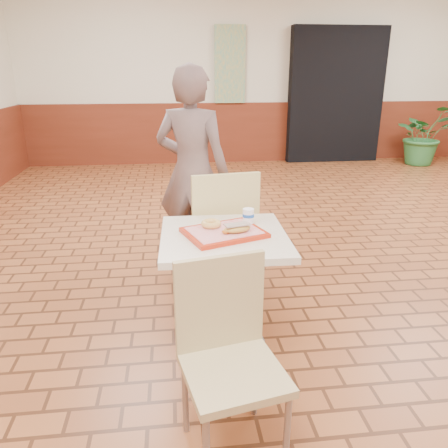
{
  "coord_description": "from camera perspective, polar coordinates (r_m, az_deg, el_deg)",
  "views": [
    {
      "loc": [
        -1.59,
        -2.52,
        1.54
      ],
      "look_at": [
        -1.33,
        -0.37,
        0.76
      ],
      "focal_mm": 35.0,
      "sensor_mm": 36.0,
      "label": 1
    }
  ],
  "objects": [
    {
      "name": "customer",
      "position": [
        3.37,
        -4.15,
        6.77
      ],
      "size": [
        0.68,
        0.57,
        1.58
      ],
      "primitive_type": "imported",
      "rotation": [
        0.0,
        0.0,
        2.75
      ],
      "color": "#715A57",
      "rests_on": "ground"
    },
    {
      "name": "long_john_donut",
      "position": [
        2.28,
        1.64,
        -0.59
      ],
      "size": [
        0.16,
        0.11,
        0.05
      ],
      "rotation": [
        0.0,
        0.0,
        0.23
      ],
      "color": "gold",
      "rests_on": "serving_tray"
    },
    {
      "name": "main_table",
      "position": [
        2.42,
        -0.0,
        -6.49
      ],
      "size": [
        0.67,
        0.67,
        0.7
      ],
      "rotation": [
        0.0,
        0.0,
        -0.03
      ],
      "color": "beige",
      "rests_on": "ground"
    },
    {
      "name": "chair_main_back",
      "position": [
        2.9,
        -0.32,
        -0.92
      ],
      "size": [
        0.49,
        0.49,
        0.94
      ],
      "rotation": [
        0.0,
        0.0,
        3.27
      ],
      "color": "#E2D588",
      "rests_on": "ground"
    },
    {
      "name": "ring_donut",
      "position": [
        2.36,
        -1.69,
        0.04
      ],
      "size": [
        0.14,
        0.14,
        0.03
      ],
      "primitive_type": "torus",
      "rotation": [
        0.0,
        0.0,
        -0.28
      ],
      "color": "#DBA44F",
      "rests_on": "serving_tray"
    },
    {
      "name": "wainscot_band",
      "position": [
        3.16,
        23.89,
        -1.33
      ],
      "size": [
        8.0,
        10.0,
        1.0
      ],
      "color": "#5B2111",
      "rests_on": "ground"
    },
    {
      "name": "chair_main_front",
      "position": [
        1.85,
        0.52,
        -15.93
      ],
      "size": [
        0.45,
        0.45,
        0.83
      ],
      "rotation": [
        0.0,
        0.0,
        0.21
      ],
      "color": "tan",
      "rests_on": "ground"
    },
    {
      "name": "serving_tray",
      "position": [
        2.32,
        -0.0,
        -1.12
      ],
      "size": [
        0.4,
        0.31,
        0.02
      ],
      "rotation": [
        0.0,
        0.0,
        0.34
      ],
      "color": "#B1240D",
      "rests_on": "main_table"
    },
    {
      "name": "corridor_doorway",
      "position": [
        7.92,
        14.36,
        15.88
      ],
      "size": [
        1.6,
        0.22,
        2.2
      ],
      "primitive_type": "cube",
      "color": "black",
      "rests_on": "ground"
    },
    {
      "name": "room_shell",
      "position": [
        2.98,
        26.62,
        16.94
      ],
      "size": [
        8.01,
        10.01,
        3.01
      ],
      "color": "brown",
      "rests_on": "ground"
    },
    {
      "name": "promo_poster",
      "position": [
        7.53,
        0.78,
        20.1
      ],
      "size": [
        0.5,
        0.03,
        1.2
      ],
      "primitive_type": "cube",
      "color": "gray",
      "rests_on": "wainscot_band"
    },
    {
      "name": "potted_plant",
      "position": [
        8.16,
        24.53,
        10.51
      ],
      "size": [
        1.07,
        0.99,
        0.98
      ],
      "primitive_type": "imported",
      "rotation": [
        0.0,
        0.0,
        0.3
      ],
      "color": "#2C7035",
      "rests_on": "ground"
    },
    {
      "name": "paper_cup",
      "position": [
        2.42,
        3.2,
        1.09
      ],
      "size": [
        0.06,
        0.06,
        0.08
      ],
      "rotation": [
        0.0,
        0.0,
        -0.17
      ],
      "color": "white",
      "rests_on": "serving_tray"
    }
  ]
}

